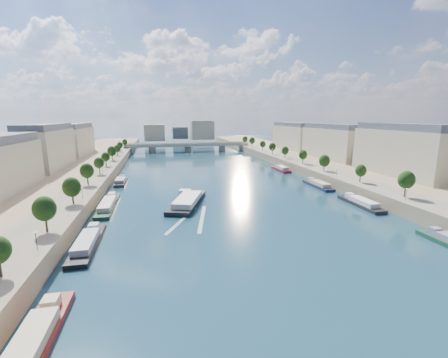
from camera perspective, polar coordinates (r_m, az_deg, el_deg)
name	(u,v)px	position (r m, az deg, el deg)	size (l,w,h in m)	color
ground	(218,186)	(141.72, -1.18, -1.33)	(700.00, 700.00, 0.00)	#0D2E3D
quay_left	(50,189)	(145.78, -30.17, -1.60)	(44.00, 520.00, 5.00)	#9E8460
quay_right	(353,174)	(170.22, 23.32, 0.80)	(44.00, 520.00, 5.00)	#9E8460
pave_left	(88,181)	(141.33, -24.49, -0.37)	(14.00, 520.00, 0.10)	gray
pave_right	(327,171)	(161.51, 19.07, 1.49)	(14.00, 520.00, 0.10)	gray
trees_left	(93,168)	(141.88, -23.73, 1.98)	(4.80, 268.80, 8.26)	#382B1E
trees_right	(314,158)	(168.20, 16.85, 3.91)	(4.80, 268.80, 8.26)	#382B1E
lamps_left	(94,179)	(130.28, -23.55, -0.03)	(0.36, 200.36, 4.28)	black
lamps_right	(315,164)	(163.05, 16.87, 2.71)	(0.36, 200.36, 4.28)	black
buildings_left	(23,153)	(159.18, -33.89, 4.12)	(16.00, 226.00, 23.20)	#B7AC8D
buildings_right	(362,145)	(185.62, 24.82, 5.89)	(16.00, 226.00, 23.20)	#B7AC8D
skyline	(184,131)	(356.51, -7.68, 9.01)	(79.00, 42.00, 22.00)	#B7AC8D
bridge	(188,146)	(278.61, -6.88, 6.24)	(112.00, 12.00, 8.15)	#C1B79E
tour_barge	(187,201)	(113.20, -7.03, -4.25)	(17.87, 31.20, 4.08)	black
wake	(192,219)	(97.88, -6.07, -7.56)	(15.90, 25.69, 0.04)	silver
moored_barges_left	(89,241)	(86.51, -24.38, -10.73)	(5.00, 160.68, 3.60)	#192438
moored_barges_right	(365,205)	(120.10, 25.29, -4.56)	(5.00, 167.69, 3.60)	black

